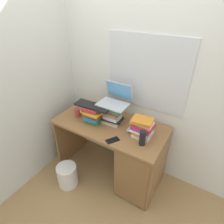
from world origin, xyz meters
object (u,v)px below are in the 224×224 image
keyboard (92,106)px  computer_mouse (130,129)px  book_stack_side (142,128)px  laptop (115,98)px  cell_phone (112,140)px  book_stack_tall (113,113)px  water_bottle (142,138)px  wastebasket (67,175)px  desk (133,158)px  mug (78,112)px  book_stack_keyboard_riser (93,114)px

keyboard → computer_mouse: bearing=4.1°
book_stack_side → laptop: size_ratio=0.73×
book_stack_side → cell_phone: 0.33m
book_stack_tall → cell_phone: bearing=-59.0°
water_bottle → cell_phone: 0.31m
book_stack_tall → keyboard: (-0.20, -0.11, 0.09)m
cell_phone → laptop: bearing=148.7°
book_stack_tall → computer_mouse: (0.25, -0.06, -0.10)m
book_stack_tall → wastebasket: book_stack_tall is taller
desk → water_bottle: bearing=-39.2°
keyboard → water_bottle: bearing=-9.8°
keyboard → mug: keyboard is taller
book_stack_tall → mug: bearing=-167.1°
laptop → computer_mouse: bearing=-24.0°
book_stack_tall → desk: bearing=-14.7°
mug → book_stack_keyboard_riser: bearing=-2.9°
desk → mug: size_ratio=10.32×
wastebasket → desk: bearing=32.9°
book_stack_tall → computer_mouse: size_ratio=2.42×
computer_mouse → water_bottle: size_ratio=0.64×
book_stack_side → mug: book_stack_side is taller
keyboard → wastebasket: (-0.14, -0.40, -0.83)m
book_stack_keyboard_riser → computer_mouse: book_stack_keyboard_riser is taller
book_stack_keyboard_riser → computer_mouse: 0.46m
book_stack_keyboard_riser → cell_phone: bearing=-26.1°
desk → laptop: 0.72m
mug → keyboard: bearing=-2.7°
book_stack_keyboard_riser → cell_phone: 0.42m
desk → laptop: (-0.33, 0.14, 0.63)m
book_stack_side → water_bottle: 0.14m
desk → wastebasket: bearing=-147.1°
cell_phone → wastebasket: 0.84m
book_stack_keyboard_riser → computer_mouse: size_ratio=2.33×
water_bottle → cell_phone: size_ratio=1.19×
book_stack_tall → book_stack_side: book_stack_tall is taller
laptop → cell_phone: size_ratio=2.43×
book_stack_side → wastebasket: (-0.73, -0.46, -0.72)m
laptop → computer_mouse: size_ratio=3.17×
laptop → wastebasket: bearing=-120.3°
laptop → keyboard: size_ratio=0.79×
book_stack_keyboard_riser → laptop: (0.19, 0.17, 0.17)m
desk → book_stack_tall: book_stack_tall is taller
computer_mouse → book_stack_side: bearing=-1.2°
laptop → cell_phone: bearing=-63.1°
laptop → wastebasket: size_ratio=1.14×
book_stack_side → water_bottle: bearing=-65.8°
desk → book_stack_keyboard_riser: size_ratio=5.31×
book_stack_tall → book_stack_keyboard_riser: 0.22m
desk → book_stack_side: 0.46m
book_stack_keyboard_riser → wastebasket: book_stack_keyboard_riser is taller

